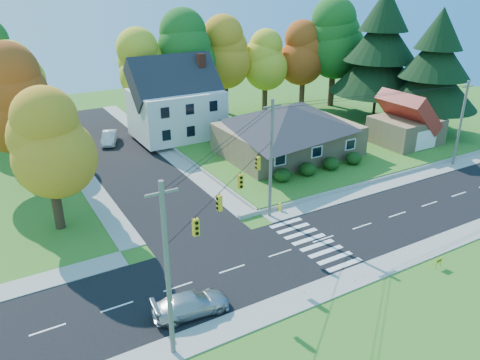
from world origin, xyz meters
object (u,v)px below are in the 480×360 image
Objects in this scene: silver_sedan at (191,304)px; fire_hydrant at (280,207)px; white_car at (109,138)px; ranch_house at (288,129)px.

fire_hydrant is at bearing -50.12° from silver_sedan.
white_car reaches higher than silver_sedan.
silver_sedan is (-20.32, -18.80, -2.58)m from ranch_house.
white_car is 5.59× the size of fire_hydrant.
silver_sedan is at bearing -145.49° from fire_hydrant.
ranch_house is at bearing -41.86° from silver_sedan.
ranch_house reaches higher than fire_hydrant.
white_car is at bearing -2.37° from silver_sedan.
ranch_house is at bearing 51.92° from fire_hydrant.
white_car reaches higher than fire_hydrant.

